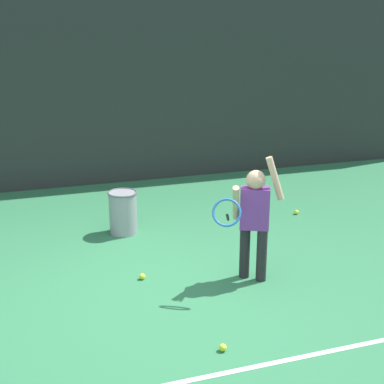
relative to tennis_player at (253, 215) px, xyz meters
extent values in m
plane|color=#2D7247|center=(-0.97, -0.02, -0.73)|extent=(20.00, 20.00, 0.00)
cube|color=white|center=(-0.97, -1.44, -0.72)|extent=(9.00, 0.05, 0.00)
cube|color=#282D2B|center=(-0.97, 4.13, 1.20)|extent=(13.82, 0.08, 3.85)
cylinder|color=slate|center=(1.29, 4.19, 1.27)|extent=(0.09, 0.09, 4.00)
cylinder|color=#232326|center=(-0.05, 0.08, -0.44)|extent=(0.11, 0.11, 0.58)
cylinder|color=#232326|center=(0.09, -0.05, -0.44)|extent=(0.11, 0.11, 0.58)
cube|color=#72338C|center=(0.02, 0.01, 0.07)|extent=(0.34, 0.28, 0.44)
sphere|color=tan|center=(0.02, 0.01, 0.38)|extent=(0.20, 0.20, 0.20)
cylinder|color=tan|center=(0.20, -0.05, 0.39)|extent=(0.22, 0.15, 0.46)
cylinder|color=tan|center=(-0.18, 0.04, 0.14)|extent=(0.18, 0.29, 0.43)
cylinder|color=black|center=(-0.30, -0.04, 0.03)|extent=(0.13, 0.23, 0.15)
torus|color=#2666B2|center=(-0.40, -0.24, 0.16)|extent=(0.33, 0.27, 0.26)
cylinder|color=gray|center=(-1.04, 1.75, -0.45)|extent=(0.36, 0.36, 0.55)
torus|color=#595B60|center=(-1.04, 1.75, -0.18)|extent=(0.38, 0.38, 0.02)
sphere|color=#CCE033|center=(-0.78, -1.15, -0.69)|extent=(0.07, 0.07, 0.07)
sphere|color=#CCE033|center=(1.46, 1.67, -0.69)|extent=(0.07, 0.07, 0.07)
sphere|color=#CCE033|center=(-1.12, 0.36, -0.69)|extent=(0.07, 0.07, 0.07)
camera|label=1|loc=(-2.25, -4.79, 1.91)|focal=50.54mm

